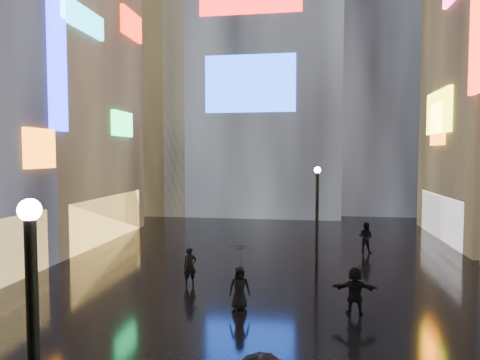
# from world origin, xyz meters

# --- Properties ---
(ground) EXTENTS (140.00, 140.00, 0.00)m
(ground) POSITION_xyz_m (0.00, 20.00, 0.00)
(ground) COLOR black
(ground) RESTS_ON ground
(building_left_far) EXTENTS (10.28, 12.00, 22.00)m
(building_left_far) POSITION_xyz_m (-15.98, 26.00, 10.98)
(building_left_far) COLOR black
(building_left_far) RESTS_ON ground
(tower_main) EXTENTS (16.00, 14.20, 42.00)m
(tower_main) POSITION_xyz_m (-3.00, 43.97, 21.01)
(tower_main) COLOR black
(tower_main) RESTS_ON ground
(tower_flank_right) EXTENTS (12.00, 12.00, 34.00)m
(tower_flank_right) POSITION_xyz_m (9.00, 46.00, 17.00)
(tower_flank_right) COLOR black
(tower_flank_right) RESTS_ON ground
(tower_flank_left) EXTENTS (10.00, 10.00, 26.00)m
(tower_flank_left) POSITION_xyz_m (-14.00, 42.00, 13.00)
(tower_flank_left) COLOR black
(tower_flank_left) RESTS_ON ground
(lamp_far) EXTENTS (0.30, 0.30, 5.20)m
(lamp_far) POSITION_xyz_m (2.49, 19.50, 2.94)
(lamp_far) COLOR black
(lamp_far) RESTS_ON ground
(pedestrian_4) EXTENTS (0.89, 0.70, 1.61)m
(pedestrian_4) POSITION_xyz_m (-0.44, 14.70, 0.80)
(pedestrian_4) COLOR black
(pedestrian_4) RESTS_ON ground
(pedestrian_5) EXTENTS (1.63, 0.55, 1.75)m
(pedestrian_5) POSITION_xyz_m (3.75, 14.85, 0.87)
(pedestrian_5) COLOR black
(pedestrian_5) RESTS_ON ground
(pedestrian_6) EXTENTS (0.72, 0.63, 1.65)m
(pedestrian_6) POSITION_xyz_m (-3.07, 17.31, 0.83)
(pedestrian_6) COLOR black
(pedestrian_6) RESTS_ON ground
(pedestrian_7) EXTENTS (1.08, 1.01, 1.76)m
(pedestrian_7) POSITION_xyz_m (5.49, 25.20, 0.88)
(pedestrian_7) COLOR black
(pedestrian_7) RESTS_ON ground
(umbrella_2) EXTENTS (1.13, 1.12, 0.85)m
(umbrella_2) POSITION_xyz_m (-0.44, 14.70, 2.03)
(umbrella_2) COLOR black
(umbrella_2) RESTS_ON pedestrian_4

